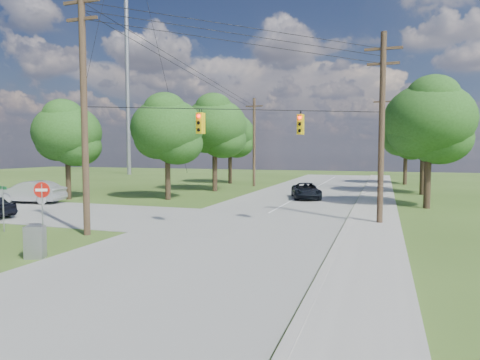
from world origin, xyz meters
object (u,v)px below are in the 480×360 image
(car_main_north, at_px, (306,191))
(control_cabinet, at_px, (35,242))
(pole_north_w, at_px, (254,141))
(car_cross_silver, at_px, (31,192))
(pole_ne, at_px, (382,126))
(pole_north_e, at_px, (383,140))
(do_not_enter_sign, at_px, (42,195))
(pole_sw, at_px, (84,106))

(car_main_north, relative_size, control_cabinet, 3.84)
(pole_north_w, xyz_separation_m, control_cabinet, (1.50, -34.00, -4.51))
(car_cross_silver, height_order, control_cabinet, car_cross_silver)
(pole_ne, bearing_deg, control_cabinet, -135.94)
(pole_north_e, distance_m, control_cabinet, 36.47)
(pole_north_e, relative_size, do_not_enter_sign, 4.03)
(car_main_north, relative_size, do_not_enter_sign, 1.92)
(car_cross_silver, distance_m, control_cabinet, 18.84)
(car_main_north, bearing_deg, car_cross_silver, -169.61)
(pole_north_e, height_order, control_cabinet, pole_north_e)
(pole_ne, xyz_separation_m, car_cross_silver, (-25.75, 1.30, -4.58))
(pole_north_w, relative_size, car_cross_silver, 1.93)
(pole_north_e, xyz_separation_m, pole_north_w, (-13.90, 0.00, 0.00))
(pole_ne, height_order, car_main_north, pole_ne)
(control_cabinet, bearing_deg, do_not_enter_sign, 108.38)
(pole_north_e, distance_m, car_cross_silver, 33.31)
(control_cabinet, bearing_deg, car_main_north, 51.94)
(pole_sw, xyz_separation_m, control_cabinet, (1.10, -4.40, -5.61))
(control_cabinet, relative_size, do_not_enter_sign, 0.50)
(pole_sw, xyz_separation_m, pole_north_w, (-0.40, 29.60, -1.10))
(pole_north_w, bearing_deg, car_cross_silver, -119.78)
(pole_sw, relative_size, pole_ne, 1.14)
(pole_north_w, bearing_deg, pole_north_e, 0.00)
(pole_ne, relative_size, car_cross_silver, 2.02)
(pole_sw, relative_size, control_cabinet, 9.68)
(pole_north_e, bearing_deg, pole_north_w, 180.00)
(pole_north_e, xyz_separation_m, do_not_enter_sign, (-16.60, -29.17, -3.33))
(pole_north_e, bearing_deg, car_main_north, -118.97)
(car_cross_silver, bearing_deg, control_cabinet, 37.80)
(pole_north_e, bearing_deg, pole_ne, -90.00)
(pole_ne, relative_size, pole_north_w, 1.05)
(car_cross_silver, distance_m, car_main_north, 22.03)
(pole_ne, distance_m, do_not_enter_sign, 18.45)
(pole_sw, xyz_separation_m, do_not_enter_sign, (-3.10, 0.43, -4.43))
(do_not_enter_sign, bearing_deg, pole_north_w, 62.83)
(pole_ne, xyz_separation_m, pole_north_e, (-0.00, 22.00, -0.34))
(pole_north_e, xyz_separation_m, control_cabinet, (-12.40, -34.00, -4.51))
(pole_north_e, bearing_deg, control_cabinet, -110.04)
(pole_north_e, distance_m, do_not_enter_sign, 33.73)
(pole_north_e, bearing_deg, car_cross_silver, -141.20)
(pole_ne, bearing_deg, car_main_north, 118.47)
(pole_north_e, xyz_separation_m, car_cross_silver, (-25.75, -20.70, -4.24))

